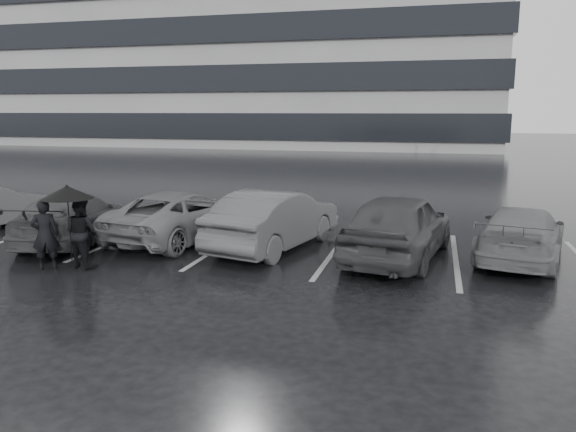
{
  "coord_description": "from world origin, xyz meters",
  "views": [
    {
      "loc": [
        2.84,
        -10.37,
        3.31
      ],
      "look_at": [
        -0.14,
        1.0,
        1.1
      ],
      "focal_mm": 35.0,
      "sensor_mm": 36.0,
      "label": 1
    }
  ],
  "objects_px": {
    "pedestrian_left": "(45,235)",
    "car_main": "(399,226)",
    "car_west_b": "(180,215)",
    "car_west_a": "(275,219)",
    "car_east": "(521,234)",
    "car_west_c": "(74,218)",
    "pedestrian_right": "(81,233)"
  },
  "relations": [
    {
      "from": "car_west_c",
      "to": "pedestrian_left",
      "type": "xyz_separation_m",
      "value": [
        0.97,
        -2.34,
        0.13
      ]
    },
    {
      "from": "car_east",
      "to": "pedestrian_right",
      "type": "xyz_separation_m",
      "value": [
        -9.16,
        -3.01,
        0.15
      ]
    },
    {
      "from": "car_east",
      "to": "pedestrian_left",
      "type": "height_order",
      "value": "pedestrian_left"
    },
    {
      "from": "car_east",
      "to": "car_west_c",
      "type": "bearing_deg",
      "value": 18.0
    },
    {
      "from": "car_west_c",
      "to": "pedestrian_right",
      "type": "relative_size",
      "value": 2.85
    },
    {
      "from": "pedestrian_left",
      "to": "car_main",
      "type": "bearing_deg",
      "value": 170.62
    },
    {
      "from": "car_west_b",
      "to": "car_east",
      "type": "distance_m",
      "value": 8.28
    },
    {
      "from": "car_main",
      "to": "pedestrian_right",
      "type": "xyz_separation_m",
      "value": [
        -6.5,
        -2.39,
        -0.01
      ]
    },
    {
      "from": "car_west_c",
      "to": "car_main",
      "type": "bearing_deg",
      "value": 172.18
    },
    {
      "from": "car_west_c",
      "to": "car_east",
      "type": "height_order",
      "value": "car_west_c"
    },
    {
      "from": "car_west_a",
      "to": "car_east",
      "type": "distance_m",
      "value": 5.65
    },
    {
      "from": "car_west_b",
      "to": "car_east",
      "type": "height_order",
      "value": "car_west_b"
    },
    {
      "from": "car_west_a",
      "to": "car_east",
      "type": "height_order",
      "value": "car_west_a"
    },
    {
      "from": "car_west_b",
      "to": "pedestrian_left",
      "type": "bearing_deg",
      "value": 74.18
    },
    {
      "from": "car_west_c",
      "to": "pedestrian_left",
      "type": "bearing_deg",
      "value": 101.97
    },
    {
      "from": "car_west_b",
      "to": "car_west_c",
      "type": "distance_m",
      "value": 2.67
    },
    {
      "from": "car_main",
      "to": "car_west_b",
      "type": "height_order",
      "value": "car_main"
    },
    {
      "from": "car_west_c",
      "to": "car_east",
      "type": "relative_size",
      "value": 1.03
    },
    {
      "from": "pedestrian_right",
      "to": "car_east",
      "type": "bearing_deg",
      "value": -148.71
    },
    {
      "from": "car_main",
      "to": "car_west_c",
      "type": "height_order",
      "value": "car_main"
    },
    {
      "from": "car_main",
      "to": "pedestrian_right",
      "type": "distance_m",
      "value": 6.93
    },
    {
      "from": "car_west_b",
      "to": "pedestrian_left",
      "type": "relative_size",
      "value": 3.05
    },
    {
      "from": "car_east",
      "to": "car_west_b",
      "type": "bearing_deg",
      "value": 13.04
    },
    {
      "from": "car_main",
      "to": "car_west_b",
      "type": "distance_m",
      "value": 5.65
    },
    {
      "from": "car_west_a",
      "to": "pedestrian_right",
      "type": "relative_size",
      "value": 2.89
    },
    {
      "from": "car_west_a",
      "to": "pedestrian_left",
      "type": "bearing_deg",
      "value": 48.78
    },
    {
      "from": "car_west_a",
      "to": "pedestrian_left",
      "type": "relative_size",
      "value": 2.91
    },
    {
      "from": "car_main",
      "to": "car_west_a",
      "type": "height_order",
      "value": "car_main"
    },
    {
      "from": "pedestrian_right",
      "to": "car_west_c",
      "type": "bearing_deg",
      "value": -38.06
    },
    {
      "from": "car_east",
      "to": "pedestrian_left",
      "type": "bearing_deg",
      "value": 31.54
    },
    {
      "from": "pedestrian_left",
      "to": "car_west_c",
      "type": "bearing_deg",
      "value": -97.79
    },
    {
      "from": "car_east",
      "to": "pedestrian_right",
      "type": "bearing_deg",
      "value": 30.84
    }
  ]
}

